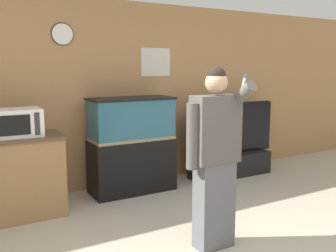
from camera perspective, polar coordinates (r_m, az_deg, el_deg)
name	(u,v)px	position (r m, az deg, el deg)	size (l,w,h in m)	color
wall_back_paneled	(109,95)	(5.30, -9.02, 4.63)	(10.00, 0.08, 2.60)	#A87A4C
microwave	(15,123)	(4.44, -22.22, 0.47)	(0.54, 0.40, 0.31)	white
aquarium_on_stand	(132,145)	(5.10, -5.52, -2.91)	(1.14, 0.50, 1.29)	black
tv_on_stand	(230,155)	(5.95, 9.47, -4.37)	(1.62, 0.40, 1.15)	black
person_standing	(214,156)	(3.47, 7.08, -4.58)	(0.54, 0.40, 1.70)	#515156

